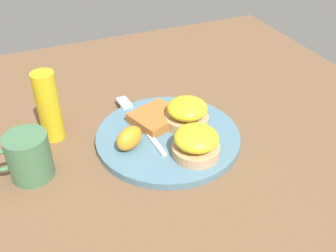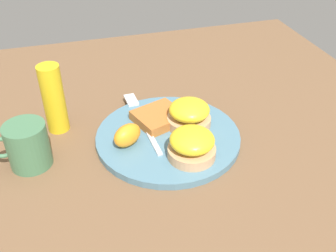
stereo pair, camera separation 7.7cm
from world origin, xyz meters
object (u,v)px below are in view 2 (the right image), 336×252
Objects in this scene: sandwich_benedict_left at (192,145)px; orange_wedge at (127,135)px; cup at (27,145)px; fork at (141,118)px; sandwich_benedict_right at (189,114)px; hashbrown_patty at (159,117)px; condiment_bottle at (54,99)px.

orange_wedge is at bearing -32.50° from sandwich_benedict_left.
sandwich_benedict_left is 0.30m from cup.
orange_wedge is 0.09m from fork.
sandwich_benedict_right is at bearing -168.02° from orange_wedge.
cup reaches higher than sandwich_benedict_left.
hashbrown_patty is 0.89× the size of cup.
hashbrown_patty is at bearing 152.16° from fork.
sandwich_benedict_right is at bearing -176.98° from cup.
hashbrown_patty is 0.40× the size of fork.
condiment_bottle reaches higher than cup.
sandwich_benedict_left is 0.85× the size of cup.
condiment_bottle is at bearing -17.79° from sandwich_benedict_right.
sandwich_benedict_right reaches higher than hashbrown_patty.
sandwich_benedict_left is 1.49× the size of orange_wedge.
fork is 1.59× the size of condiment_bottle.
sandwich_benedict_right is at bearing 150.70° from fork.
hashbrown_patty is at bearing -77.61° from sandwich_benedict_left.
hashbrown_patty is 0.21m from condiment_bottle.
sandwich_benedict_left is at bearing 113.33° from fork.
cup is (0.29, -0.08, 0.00)m from sandwich_benedict_left.
cup is (0.31, 0.02, 0.00)m from sandwich_benedict_right.
cup reaches higher than fork.
hashbrown_patty is at bearing -169.37° from cup.
cup is at bearing 3.02° from sandwich_benedict_right.
orange_wedge reaches higher than fork.
condiment_bottle is at bearing -10.87° from fork.
orange_wedge is at bearing 176.31° from cup.
fork is at bearing -118.58° from orange_wedge.
sandwich_benedict_left is at bearing 164.57° from cup.
sandwich_benedict_left is 0.39× the size of fork.
sandwich_benedict_right reaches higher than orange_wedge.
orange_wedge is at bearing 11.98° from sandwich_benedict_right.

